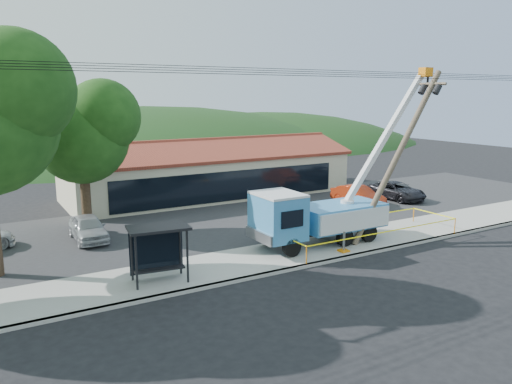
{
  "coord_description": "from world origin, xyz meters",
  "views": [
    {
      "loc": [
        -12.71,
        -16.13,
        8.07
      ],
      "look_at": [
        -0.35,
        5.0,
        3.26
      ],
      "focal_mm": 35.0,
      "sensor_mm": 36.0,
      "label": 1
    }
  ],
  "objects": [
    {
      "name": "car_silver",
      "position": [
        -7.26,
        11.61,
        0.0
      ],
      "size": [
        1.69,
        4.12,
        1.4
      ],
      "primitive_type": "imported",
      "rotation": [
        0.0,
        0.0,
        -0.01
      ],
      "color": "#A9ACB0",
      "rests_on": "ground"
    },
    {
      "name": "utility_truck",
      "position": [
        3.13,
        4.51,
        1.8
      ],
      "size": [
        11.39,
        4.08,
        9.41
      ],
      "color": "black",
      "rests_on": "ground"
    },
    {
      "name": "hill_east",
      "position": [
        30.0,
        55.0,
        0.0
      ],
      "size": [
        72.8,
        52.0,
        26.0
      ],
      "primitive_type": "ellipsoid",
      "color": "#1C3B15",
      "rests_on": "ground"
    },
    {
      "name": "strip_mall",
      "position": [
        4.0,
        19.98,
        1.88
      ],
      "size": [
        22.5,
        8.53,
        4.67
      ],
      "color": "#C2B79A",
      "rests_on": "ground"
    },
    {
      "name": "car_dark",
      "position": [
        15.66,
        10.92,
        0.0
      ],
      "size": [
        2.33,
        4.84,
        1.33
      ],
      "primitive_type": "imported",
      "rotation": [
        0.0,
        0.0,
        0.02
      ],
      "color": "black",
      "rests_on": "ground"
    },
    {
      "name": "caution_tape",
      "position": [
        6.05,
        3.71,
        0.83
      ],
      "size": [
        10.63,
        3.15,
        0.91
      ],
      "color": "orange",
      "rests_on": "ground"
    },
    {
      "name": "parking_lot",
      "position": [
        0.0,
        12.0,
        0.05
      ],
      "size": [
        60.0,
        12.0,
        0.1
      ],
      "primitive_type": "cube",
      "color": "#28282B",
      "rests_on": "ground"
    },
    {
      "name": "sidewalk",
      "position": [
        0.0,
        4.0,
        0.07
      ],
      "size": [
        60.0,
        4.0,
        0.15
      ],
      "primitive_type": "cube",
      "color": "#ABA89F",
      "rests_on": "ground"
    },
    {
      "name": "ground",
      "position": [
        0.0,
        0.0,
        0.0
      ],
      "size": [
        120.0,
        120.0,
        0.0
      ],
      "primitive_type": "plane",
      "color": "black",
      "rests_on": "ground"
    },
    {
      "name": "car_red",
      "position": [
        11.62,
        10.76,
        0.0
      ],
      "size": [
        1.76,
        4.46,
        1.44
      ],
      "primitive_type": "imported",
      "rotation": [
        0.0,
        0.0,
        0.05
      ],
      "color": "#AB2D11",
      "rests_on": "ground"
    },
    {
      "name": "curb",
      "position": [
        0.0,
        2.1,
        0.07
      ],
      "size": [
        60.0,
        0.25,
        0.15
      ],
      "primitive_type": "cube",
      "color": "#ABA89F",
      "rests_on": "ground"
    },
    {
      "name": "tree_lot",
      "position": [
        -7.0,
        13.0,
        6.21
      ],
      "size": [
        6.3,
        5.6,
        8.94
      ],
      "color": "#332316",
      "rests_on": "ground"
    },
    {
      "name": "hill_center",
      "position": [
        10.0,
        55.0,
        0.0
      ],
      "size": [
        89.6,
        64.0,
        32.0
      ],
      "primitive_type": "ellipsoid",
      "color": "#1C3B15",
      "rests_on": "ground"
    },
    {
      "name": "leaning_pole",
      "position": [
        7.95,
        3.38,
        5.18
      ],
      "size": [
        6.0,
        1.81,
        9.33
      ],
      "color": "brown",
      "rests_on": "ground"
    },
    {
      "name": "bus_shelter",
      "position": [
        -5.98,
        3.68,
        1.94
      ],
      "size": [
        2.71,
        1.87,
        2.45
      ],
      "rotation": [
        0.0,
        0.0,
        -0.13
      ],
      "color": "black",
      "rests_on": "ground"
    }
  ]
}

